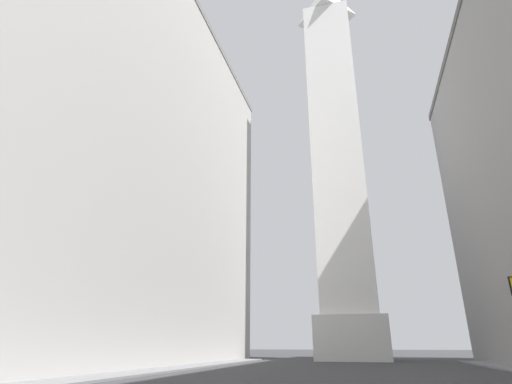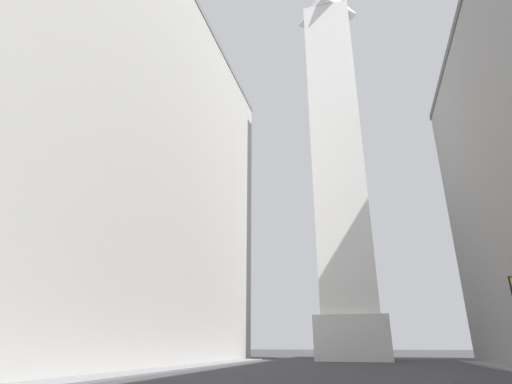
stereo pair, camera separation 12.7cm
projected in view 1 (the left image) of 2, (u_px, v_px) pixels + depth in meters
The scene contains 3 objects.
sidewalk_left at pixel (76, 378), 23.70m from camera, with size 5.00×70.55×0.15m, color slate.
building_left at pixel (97, 152), 45.05m from camera, with size 20.14×57.84×44.54m.
obelisk at pixel (337, 147), 63.98m from camera, with size 9.49×9.49×66.13m.
Camera 1 is at (2.17, -1.30, 1.91)m, focal length 28.00 mm.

